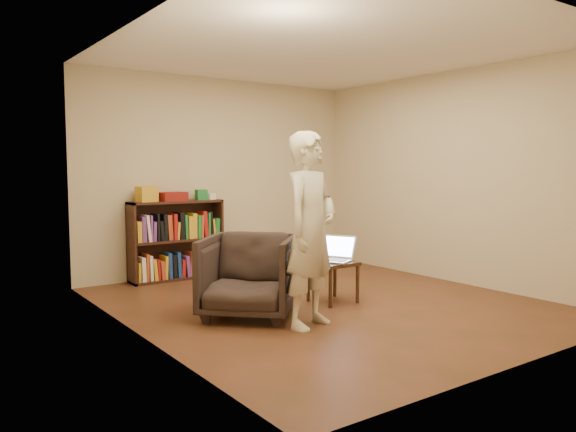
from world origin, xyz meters
TOP-DOWN VIEW (x-y plane):
  - floor at (0.00, 0.00)m, footprint 4.50×4.50m
  - ceiling at (0.00, 0.00)m, footprint 4.50×4.50m
  - wall_back at (0.00, 2.25)m, footprint 4.00×0.00m
  - wall_left at (-2.00, 0.00)m, footprint 0.00×4.50m
  - wall_right at (2.00, 0.00)m, footprint 0.00×4.50m
  - bookshelf at (-0.74, 2.09)m, footprint 1.20×0.30m
  - box_yellow at (-1.13, 2.07)m, footprint 0.26×0.20m
  - red_cloth at (-0.80, 2.07)m, footprint 0.35×0.27m
  - box_green at (-0.40, 2.07)m, footprint 0.15×0.15m
  - box_white at (-0.26, 2.08)m, footprint 0.13×0.13m
  - stool at (0.48, 1.95)m, footprint 0.34×0.34m
  - armchair at (-0.93, 0.01)m, footprint 1.20×1.20m
  - side_table at (0.09, -0.01)m, footprint 0.42×0.42m
  - laptop at (0.13, 0.02)m, footprint 0.50×0.50m
  - person at (-0.65, -0.59)m, footprint 0.74×0.61m

SIDE VIEW (x-z plane):
  - floor at x=0.00m, z-range 0.00..0.00m
  - side_table at x=0.09m, z-range 0.14..0.58m
  - armchair at x=-0.93m, z-range 0.00..0.79m
  - stool at x=0.48m, z-range 0.15..0.64m
  - bookshelf at x=-0.74m, z-range -0.06..0.94m
  - laptop at x=0.13m, z-range 0.36..0.62m
  - person at x=-0.65m, z-range 0.00..1.74m
  - box_white at x=-0.26m, z-range 1.00..1.08m
  - red_cloth at x=-0.80m, z-range 1.00..1.11m
  - box_green at x=-0.40m, z-range 1.00..1.13m
  - box_yellow at x=-1.13m, z-range 1.00..1.19m
  - wall_back at x=0.00m, z-range -0.70..3.30m
  - wall_left at x=-2.00m, z-range -0.95..3.55m
  - wall_right at x=2.00m, z-range -0.95..3.55m
  - ceiling at x=0.00m, z-range 2.60..2.60m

